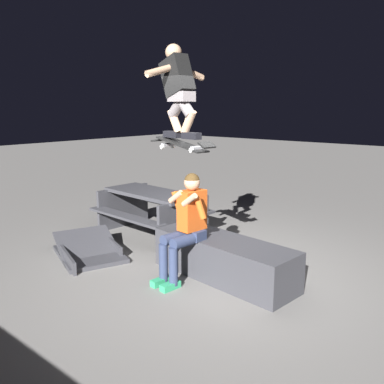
{
  "coord_description": "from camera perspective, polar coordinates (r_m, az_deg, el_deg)",
  "views": [
    {
      "loc": [
        -2.96,
        4.12,
        2.14
      ],
      "look_at": [
        0.21,
        0.35,
        1.11
      ],
      "focal_mm": 38.27,
      "sensor_mm": 36.0,
      "label": 1
    }
  ],
  "objects": [
    {
      "name": "ground_plane",
      "position": [
        5.5,
        4.07,
        -11.1
      ],
      "size": [
        40.0,
        40.0,
        0.0
      ],
      "primitive_type": "plane",
      "color": "slate"
    },
    {
      "name": "ledge_box_main",
      "position": [
        5.26,
        4.42,
        -9.23
      ],
      "size": [
        2.0,
        0.81,
        0.51
      ],
      "primitive_type": "cube",
      "rotation": [
        0.0,
        0.0,
        -0.1
      ],
      "color": "#38383D",
      "rests_on": "ground"
    },
    {
      "name": "person_sitting_on_ledge",
      "position": [
        5.04,
        -0.88,
        -4.15
      ],
      "size": [
        0.6,
        0.77,
        1.34
      ],
      "color": "#2D3856",
      "rests_on": "ground"
    },
    {
      "name": "skateboard",
      "position": [
        5.07,
        -1.46,
        6.67
      ],
      "size": [
        1.04,
        0.34,
        0.16
      ],
      "color": "black"
    },
    {
      "name": "skater_airborne",
      "position": [
        5.09,
        -1.92,
        14.43
      ],
      "size": [
        0.63,
        0.89,
        1.12
      ],
      "color": "black"
    },
    {
      "name": "kicker_ramp",
      "position": [
        6.21,
        -14.09,
        -8.11
      ],
      "size": [
        1.33,
        1.17,
        0.37
      ],
      "color": "#38383D",
      "rests_on": "ground"
    },
    {
      "name": "picnic_table_back",
      "position": [
        6.93,
        -5.66,
        -1.93
      ],
      "size": [
        1.77,
        1.43,
        0.75
      ],
      "color": "#38383D",
      "rests_on": "ground"
    }
  ]
}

